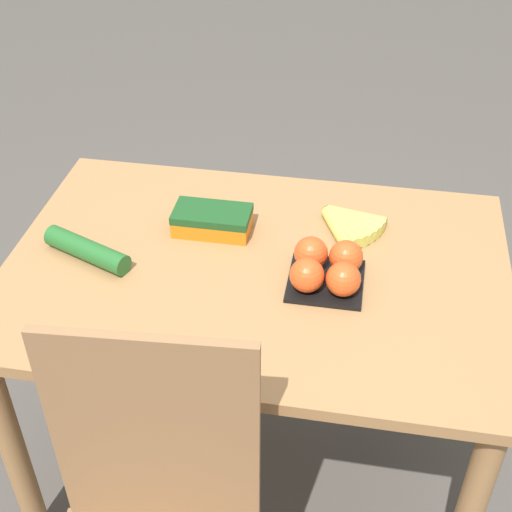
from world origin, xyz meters
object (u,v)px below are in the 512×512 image
tomato_pack (327,268)px  carrot_bag (212,219)px  cucumber_near (87,250)px  banana_bunch (348,223)px

tomato_pack → carrot_bag: tomato_pack is taller
tomato_pack → cucumber_near: bearing=0.8°
banana_bunch → carrot_bag: size_ratio=0.88×
cucumber_near → carrot_bag: bearing=-148.6°
carrot_bag → banana_bunch: bearing=-169.3°
tomato_pack → cucumber_near: 0.56m
banana_bunch → tomato_pack: bearing=81.1°
banana_bunch → tomato_pack: (0.03, 0.22, 0.03)m
carrot_bag → cucumber_near: (0.27, 0.16, -0.01)m
banana_bunch → tomato_pack: size_ratio=0.98×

